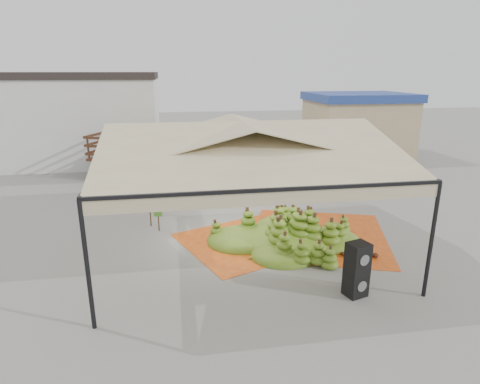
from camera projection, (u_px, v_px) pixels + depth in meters
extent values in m
plane|color=slate|center=(242.00, 243.00, 13.31)|extent=(90.00, 90.00, 0.00)
cylinder|color=black|center=(87.00, 267.00, 8.47)|extent=(0.10, 0.10, 3.00)
cylinder|color=black|center=(431.00, 241.00, 9.73)|extent=(0.10, 0.10, 3.00)
cylinder|color=black|center=(126.00, 174.00, 16.02)|extent=(0.10, 0.10, 3.00)
cylinder|color=black|center=(317.00, 167.00, 17.28)|extent=(0.10, 0.10, 3.00)
pyramid|color=#C4B68B|center=(242.00, 138.00, 12.30)|extent=(8.00, 8.00, 1.00)
cube|color=black|center=(242.00, 154.00, 12.44)|extent=(8.00, 8.00, 0.08)
cube|color=#C4B68B|center=(242.00, 159.00, 12.49)|extent=(8.00, 8.00, 0.36)
cube|color=silver|center=(40.00, 122.00, 24.22)|extent=(14.00, 6.00, 5.00)
cube|color=black|center=(33.00, 76.00, 23.44)|extent=(14.30, 6.30, 0.40)
cube|color=tan|center=(357.00, 128.00, 26.64)|extent=(6.00, 5.00, 3.60)
cube|color=navy|center=(359.00, 97.00, 26.05)|extent=(6.30, 5.30, 0.50)
cube|color=orange|center=(247.00, 241.00, 13.40)|extent=(5.06, 4.96, 0.01)
cube|color=#D55614|center=(319.00, 235.00, 13.90)|extent=(5.72, 5.86, 0.01)
ellipsoid|color=#4B7117|center=(288.00, 226.00, 13.16)|extent=(6.51, 5.96, 1.14)
ellipsoid|color=#AD9C22|center=(351.00, 293.00, 10.13)|extent=(0.48, 0.44, 0.18)
ellipsoid|color=gold|center=(252.00, 258.00, 12.00)|extent=(0.51, 0.51, 0.18)
ellipsoid|color=#602816|center=(340.00, 254.00, 12.27)|extent=(0.49, 0.42, 0.20)
ellipsoid|color=#521A12|center=(372.00, 255.00, 12.14)|extent=(0.58, 0.52, 0.22)
ellipsoid|color=#377718|center=(285.00, 261.00, 11.81)|extent=(0.52, 0.48, 0.20)
ellipsoid|color=#5B851B|center=(236.00, 171.00, 11.93)|extent=(0.24, 0.24, 0.20)
ellipsoid|color=#5B851B|center=(284.00, 169.00, 12.16)|extent=(0.24, 0.24, 0.20)
cube|color=black|center=(356.00, 282.00, 10.11)|extent=(0.62, 0.58, 0.71)
cube|color=black|center=(358.00, 257.00, 9.90)|extent=(0.62, 0.58, 0.71)
imported|color=gray|center=(240.00, 182.00, 17.56)|extent=(0.66, 0.50, 1.62)
cube|color=#53321B|center=(144.00, 158.00, 20.90)|extent=(5.79, 4.40, 0.13)
cube|color=white|center=(207.00, 160.00, 20.00)|extent=(2.69, 2.90, 2.42)
cylinder|color=black|center=(102.00, 172.00, 20.59)|extent=(0.99, 0.68, 0.95)
cylinder|color=black|center=(123.00, 164.00, 22.53)|extent=(0.99, 0.68, 0.95)
cylinder|color=black|center=(162.00, 177.00, 19.74)|extent=(0.99, 0.68, 0.95)
cylinder|color=black|center=(179.00, 167.00, 21.68)|extent=(0.99, 0.68, 0.95)
cylinder|color=black|center=(196.00, 179.00, 19.29)|extent=(0.99, 0.68, 0.95)
cylinder|color=black|center=(210.00, 169.00, 21.24)|extent=(0.99, 0.68, 0.95)
ellipsoid|color=#3E7017|center=(143.00, 148.00, 20.75)|extent=(4.62, 3.48, 0.74)
cube|color=gold|center=(152.00, 141.00, 20.49)|extent=(2.79, 2.79, 0.26)
cube|color=#4C2719|center=(285.00, 151.00, 23.19)|extent=(5.19, 3.29, 0.12)
cube|color=silver|center=(331.00, 146.00, 24.36)|extent=(2.18, 2.46, 2.21)
cylinder|color=black|center=(266.00, 167.00, 21.86)|extent=(0.91, 0.49, 0.86)
cylinder|color=black|center=(251.00, 160.00, 23.55)|extent=(0.91, 0.49, 0.86)
cylinder|color=black|center=(313.00, 162.00, 23.02)|extent=(0.91, 0.49, 0.86)
cylinder|color=black|center=(296.00, 156.00, 24.71)|extent=(0.91, 0.49, 0.86)
cylinder|color=black|center=(337.00, 160.00, 23.64)|extent=(0.91, 0.49, 0.86)
cylinder|color=black|center=(318.00, 154.00, 25.33)|extent=(0.91, 0.49, 0.86)
ellipsoid|color=#417D1A|center=(285.00, 143.00, 23.05)|extent=(4.14, 2.59, 0.67)
cube|color=yellow|center=(293.00, 136.00, 23.12)|extent=(2.32, 2.32, 0.24)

